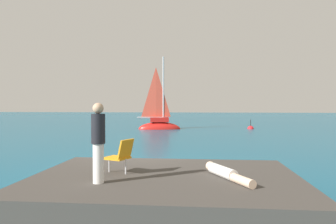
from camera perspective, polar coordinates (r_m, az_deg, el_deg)
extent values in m
plane|color=#0F5675|center=(11.12, -5.53, -10.04)|extent=(160.00, 160.00, 0.00)
cube|color=#423D38|center=(7.33, -0.43, -13.58)|extent=(5.95, 4.37, 0.61)
cube|color=#3C3937|center=(9.34, 10.46, -12.25)|extent=(1.51, 1.25, 0.92)
cube|color=#414038|center=(9.43, 3.52, -12.10)|extent=(0.94, 0.92, 0.48)
ellipsoid|color=red|center=(28.48, -1.55, -3.10)|extent=(3.91, 1.87, 1.29)
cube|color=red|center=(28.43, -1.55, -1.38)|extent=(1.76, 1.15, 0.42)
cylinder|color=#B7B7BC|center=(28.44, -0.85, 4.10)|extent=(0.14, 0.14, 5.86)
cylinder|color=#B2B2B7|center=(28.41, -3.21, -0.98)|extent=(2.33, 0.48, 0.11)
pyramid|color=#DB4C38|center=(28.41, -2.17, 3.63)|extent=(1.86, 0.37, 4.46)
cylinder|color=white|center=(7.15, 9.76, -10.50)|extent=(0.62, 0.91, 0.24)
cylinder|color=beige|center=(6.54, 13.17, -11.91)|extent=(0.48, 0.71, 0.18)
sphere|color=beige|center=(7.62, 7.63, -9.61)|extent=(0.22, 0.22, 0.22)
cylinder|color=white|center=(6.62, -12.41, -9.00)|extent=(0.22, 0.22, 0.80)
cylinder|color=black|center=(6.53, -12.44, -2.94)|extent=(0.28, 0.28, 0.60)
sphere|color=tan|center=(6.52, -12.45, 0.65)|extent=(0.22, 0.22, 0.22)
cube|color=orange|center=(7.50, -9.26, -8.16)|extent=(0.66, 0.64, 0.04)
cube|color=orange|center=(7.31, -7.62, -6.61)|extent=(0.32, 0.50, 0.45)
cylinder|color=silver|center=(7.65, -10.51, -9.30)|extent=(0.04, 0.04, 0.35)
cylinder|color=silver|center=(7.38, -7.61, -9.69)|extent=(0.04, 0.04, 0.35)
sphere|color=red|center=(29.81, 14.63, -2.95)|extent=(0.56, 0.56, 0.56)
cylinder|color=black|center=(29.77, 14.64, -1.89)|extent=(0.06, 0.06, 0.60)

